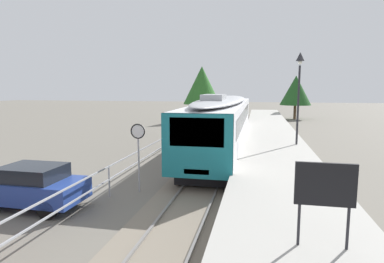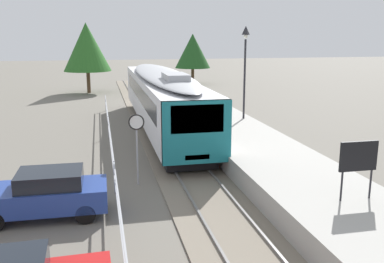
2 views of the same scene
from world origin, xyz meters
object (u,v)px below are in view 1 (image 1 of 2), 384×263
platform_notice_board (325,187)px  commuter_train (223,119)px  parked_hatchback_blue (29,186)px  speed_limit_sign (138,141)px  platform_lamp_mid_platform (299,81)px

platform_notice_board → commuter_train: bearing=104.0°
parked_hatchback_blue → speed_limit_sign: bearing=37.4°
speed_limit_sign → platform_notice_board: bearing=-40.7°
commuter_train → platform_notice_board: bearing=-76.0°
platform_lamp_mid_platform → speed_limit_sign: size_ratio=1.91×
platform_lamp_mid_platform → platform_notice_board: platform_lamp_mid_platform is taller
platform_lamp_mid_platform → speed_limit_sign: bearing=-132.2°
platform_lamp_mid_platform → parked_hatchback_blue: size_ratio=1.33×
speed_limit_sign → parked_hatchback_blue: speed_limit_sign is taller
commuter_train → parked_hatchback_blue: commuter_train is taller
commuter_train → platform_notice_board: commuter_train is taller
platform_lamp_mid_platform → parked_hatchback_blue: platform_lamp_mid_platform is taller
speed_limit_sign → commuter_train: bearing=76.0°
platform_lamp_mid_platform → parked_hatchback_blue: bearing=-135.1°
commuter_train → speed_limit_sign: commuter_train is taller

